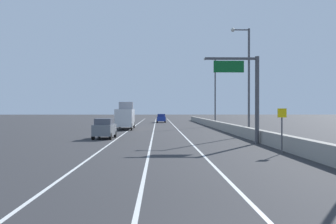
# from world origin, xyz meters

# --- Properties ---
(ground_plane) EXTENTS (320.00, 320.00, 0.00)m
(ground_plane) POSITION_xyz_m (0.00, 64.00, 0.00)
(ground_plane) COLOR #2D2D30
(lane_stripe_left) EXTENTS (0.16, 130.00, 0.00)m
(lane_stripe_left) POSITION_xyz_m (-5.50, 55.00, 0.00)
(lane_stripe_left) COLOR silver
(lane_stripe_left) RESTS_ON ground_plane
(lane_stripe_center) EXTENTS (0.16, 130.00, 0.00)m
(lane_stripe_center) POSITION_xyz_m (-2.00, 55.00, 0.00)
(lane_stripe_center) COLOR silver
(lane_stripe_center) RESTS_ON ground_plane
(lane_stripe_right) EXTENTS (0.16, 130.00, 0.00)m
(lane_stripe_right) POSITION_xyz_m (1.50, 55.00, 0.00)
(lane_stripe_right) COLOR silver
(lane_stripe_right) RESTS_ON ground_plane
(jersey_barrier_right) EXTENTS (0.60, 120.00, 1.10)m
(jersey_barrier_right) POSITION_xyz_m (7.74, 40.00, 0.55)
(jersey_barrier_right) COLOR #9E998E
(jersey_barrier_right) RESTS_ON ground_plane
(overhead_sign_gantry) EXTENTS (4.68, 0.36, 7.50)m
(overhead_sign_gantry) POSITION_xyz_m (6.39, 27.31, 4.73)
(overhead_sign_gantry) COLOR #47474C
(overhead_sign_gantry) RESTS_ON ground_plane
(speed_advisory_sign) EXTENTS (0.60, 0.11, 3.00)m
(speed_advisory_sign) POSITION_xyz_m (6.84, 19.47, 1.76)
(speed_advisory_sign) COLOR #4C4C51
(speed_advisory_sign) RESTS_ON ground_plane
(lamp_post_right_second) EXTENTS (2.14, 0.44, 12.00)m
(lamp_post_right_second) POSITION_xyz_m (8.51, 37.41, 6.78)
(lamp_post_right_second) COLOR #4C4C51
(lamp_post_right_second) RESTS_ON ground_plane
(lamp_post_right_third) EXTENTS (2.14, 0.44, 12.00)m
(lamp_post_right_third) POSITION_xyz_m (8.40, 62.87, 6.78)
(lamp_post_right_third) COLOR #4C4C51
(lamp_post_right_third) RESTS_ON ground_plane
(car_blue_0) EXTENTS (2.02, 4.17, 1.93)m
(car_blue_0) POSITION_xyz_m (-0.68, 82.69, 0.96)
(car_blue_0) COLOR #1E389E
(car_blue_0) RESTS_ON ground_plane
(car_silver_1) EXTENTS (1.83, 4.24, 1.90)m
(car_silver_1) POSITION_xyz_m (-6.79, 62.85, 0.95)
(car_silver_1) COLOR #B7B7BC
(car_silver_1) RESTS_ON ground_plane
(car_gray_2) EXTENTS (2.03, 4.31, 2.02)m
(car_gray_2) POSITION_xyz_m (-6.78, 33.46, 1.01)
(car_gray_2) COLOR slate
(car_gray_2) RESTS_ON ground_plane
(box_truck) EXTENTS (2.59, 9.37, 4.08)m
(box_truck) POSITION_xyz_m (-6.27, 53.05, 1.86)
(box_truck) COLOR silver
(box_truck) RESTS_ON ground_plane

